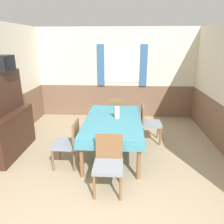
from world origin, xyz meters
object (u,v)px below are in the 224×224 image
(chair_left_near, at_px, (69,142))
(vase, at_px, (117,112))
(dining_table, at_px, (113,124))
(sideboard, at_px, (7,121))
(chair_right_far, at_px, (148,122))
(chair_head_near, at_px, (109,161))
(tv, at_px, (3,63))
(chair_head_window, at_px, (116,112))

(chair_left_near, xyz_separation_m, vase, (0.84, 0.64, 0.37))
(dining_table, height_order, sideboard, sideboard)
(chair_right_far, distance_m, chair_head_near, 1.92)
(tv, bearing_deg, chair_head_near, -28.62)
(chair_head_near, distance_m, sideboard, 2.35)
(chair_head_near, relative_size, tv, 2.10)
(dining_table, height_order, chair_head_near, chair_head_near)
(sideboard, xyz_separation_m, vase, (2.17, 0.24, 0.15))
(chair_left_near, distance_m, vase, 1.12)
(dining_table, relative_size, chair_head_window, 2.30)
(chair_head_near, relative_size, sideboard, 0.52)
(chair_head_near, bearing_deg, chair_left_near, -39.47)
(vase, bearing_deg, chair_head_near, -93.34)
(chair_left_near, relative_size, vase, 3.63)
(vase, bearing_deg, dining_table, -135.24)
(chair_head_window, distance_m, vase, 1.18)
(chair_right_far, relative_size, chair_left_near, 1.00)
(sideboard, bearing_deg, vase, 6.39)
(chair_head_window, distance_m, sideboard, 2.51)
(sideboard, height_order, tv, tv)
(tv, relative_size, vase, 1.73)
(tv, bearing_deg, chair_head_window, 31.83)
(chair_left_near, bearing_deg, vase, -52.57)
(tv, distance_m, vase, 2.34)
(chair_left_near, height_order, vase, vase)
(tv, xyz_separation_m, vase, (2.13, 0.15, -0.97))
(sideboard, height_order, vase, sideboard)
(tv, bearing_deg, chair_right_far, 12.90)
(dining_table, bearing_deg, chair_left_near, -143.37)
(chair_head_near, xyz_separation_m, vase, (0.07, 1.27, 0.37))
(chair_left_near, bearing_deg, chair_right_far, -53.37)
(chair_left_near, relative_size, sideboard, 0.52)
(sideboard, bearing_deg, chair_left_near, -16.65)
(chair_right_far, relative_size, vase, 3.63)
(chair_right_far, distance_m, tv, 3.18)
(chair_left_near, xyz_separation_m, tv, (-1.29, 0.49, 1.33))
(chair_right_far, bearing_deg, chair_head_near, -23.41)
(dining_table, bearing_deg, chair_head_window, 90.00)
(chair_head_window, bearing_deg, vase, -86.22)
(chair_head_window, bearing_deg, sideboard, -146.91)
(chair_head_near, bearing_deg, dining_table, -90.00)
(chair_left_near, bearing_deg, dining_table, -53.37)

